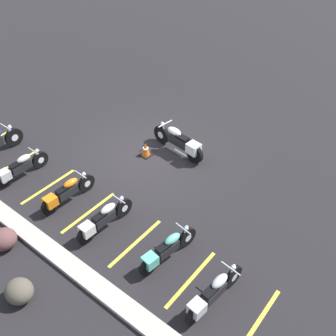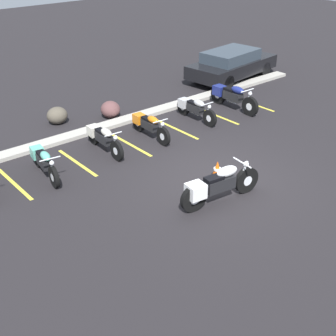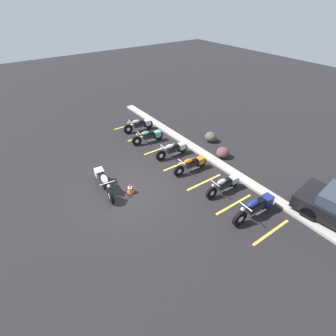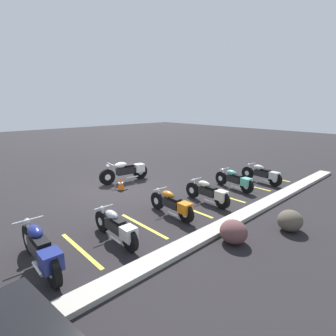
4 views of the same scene
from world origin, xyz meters
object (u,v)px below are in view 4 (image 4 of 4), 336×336
parked_bike_1 (235,180)px  parked_bike_4 (117,227)px  parked_bike_5 (41,249)px  landscape_rock_0 (290,221)px  parked_bike_0 (263,174)px  landscape_rock_1 (234,232)px  parked_bike_2 (209,192)px  parked_bike_3 (173,204)px  traffic_cone (121,184)px  motorcycle_white_featured (127,171)px

parked_bike_1 → parked_bike_4: bearing=101.4°
parked_bike_1 → parked_bike_5: parked_bike_5 is taller
parked_bike_4 → landscape_rock_0: size_ratio=2.75×
parked_bike_0 → parked_bike_4: size_ratio=1.02×
parked_bike_1 → landscape_rock_1: parked_bike_1 is taller
parked_bike_5 → landscape_rock_0: (-5.61, 2.80, -0.19)m
parked_bike_4 → parked_bike_0: bearing=-88.7°
parked_bike_1 → parked_bike_2: parked_bike_2 is taller
parked_bike_0 → parked_bike_5: (9.28, -0.09, 0.06)m
parked_bike_3 → landscape_rock_1: size_ratio=2.72×
parked_bike_4 → parked_bike_2: bearing=-87.6°
parked_bike_1 → traffic_cone: parked_bike_1 is taller
traffic_cone → motorcycle_white_featured: bearing=-135.7°
landscape_rock_0 → traffic_cone: size_ratio=1.38×
parked_bike_0 → parked_bike_1: size_ratio=1.02×
parked_bike_2 → parked_bike_5: size_ratio=0.87×
parked_bike_3 → parked_bike_1: bearing=-84.5°
landscape_rock_0 → traffic_cone: landscape_rock_0 is taller
motorcycle_white_featured → landscape_rock_0: bearing=101.8°
motorcycle_white_featured → landscape_rock_0: motorcycle_white_featured is taller
parked_bike_3 → landscape_rock_0: bearing=-146.4°
parked_bike_1 → parked_bike_4: same height
landscape_rock_0 → traffic_cone: 6.38m
landscape_rock_1 → traffic_cone: 5.54m
parked_bike_4 → parked_bike_5: size_ratio=0.85×
parked_bike_5 → landscape_rock_0: 6.27m
parked_bike_0 → parked_bike_5: bearing=95.7°
motorcycle_white_featured → parked_bike_0: bearing=141.5°
parked_bike_3 → traffic_cone: 3.36m
parked_bike_2 → traffic_cone: size_ratio=3.85×
motorcycle_white_featured → parked_bike_1: (-2.57, 4.02, -0.08)m
landscape_rock_1 → traffic_cone: (-0.28, -5.53, -0.06)m
parked_bike_3 → traffic_cone: parked_bike_3 is taller
traffic_cone → parked_bike_2: bearing=111.9°
parked_bike_2 → landscape_rock_0: 2.79m
motorcycle_white_featured → parked_bike_4: bearing=60.3°
parked_bike_2 → motorcycle_white_featured: bearing=10.0°
parked_bike_5 → traffic_cone: bearing=-49.5°
parked_bike_3 → traffic_cone: bearing=-2.1°
parked_bike_1 → parked_bike_0: bearing=-93.2°
parked_bike_2 → parked_bike_5: 5.57m
parked_bike_2 → traffic_cone: bearing=25.1°
motorcycle_white_featured → parked_bike_1: size_ratio=1.19×
motorcycle_white_featured → traffic_cone: 1.24m
parked_bike_1 → traffic_cone: 4.68m
parked_bike_3 → parked_bike_4: (2.11, 0.15, 0.00)m
parked_bike_5 → traffic_cone: 5.41m
parked_bike_0 → traffic_cone: parked_bike_0 is taller
parked_bike_0 → landscape_rock_0: parked_bike_0 is taller
parked_bike_3 → landscape_rock_0: (-1.71, 2.88, -0.12)m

